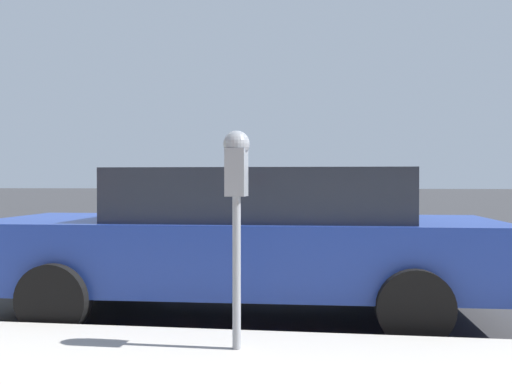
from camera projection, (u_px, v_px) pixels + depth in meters
ground_plane at (260, 296)px, 7.04m from camera, size 220.00×220.00×0.00m
parking_meter at (237, 182)px, 4.27m from camera, size 0.21×0.19×1.57m
car_blue at (248, 238)px, 6.03m from camera, size 2.28×5.06×1.48m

